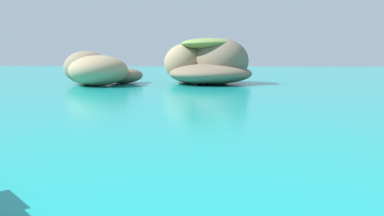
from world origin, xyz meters
TOP-DOWN VIEW (x-y plane):
  - islet_large at (-2.67, 75.49)m, footprint 21.85×21.70m
  - islet_small at (-23.02, 69.67)m, footprint 16.51×18.86m

SIDE VIEW (x-z plane):
  - islet_small at x=-23.02m, z-range -0.56..5.70m
  - islet_large at x=-2.67m, z-range -0.79..8.12m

